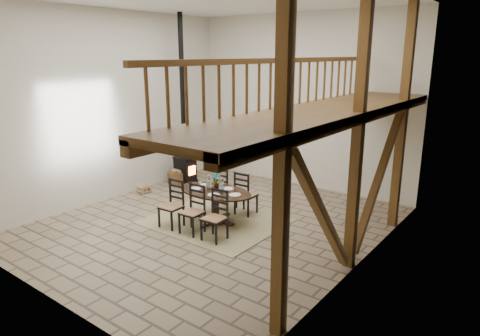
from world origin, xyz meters
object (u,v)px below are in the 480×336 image
Objects in this scene: dining_table at (212,206)px; wood_stove at (184,147)px; log_stack at (144,189)px; log_basket at (177,177)px.

wood_stove is at bearing 142.23° from dining_table.
dining_table is 0.43× the size of wood_stove.
wood_stove is (-2.82, 2.00, 0.71)m from dining_table.
log_stack is at bearing 167.16° from dining_table.
wood_stove reaches higher than dining_table.
wood_stove is 9.10× the size of log_basket.
wood_stove reaches higher than log_stack.
wood_stove is at bearing 56.28° from log_basket.
dining_table is 3.53m from wood_stove.
wood_stove is 12.60× the size of log_stack.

